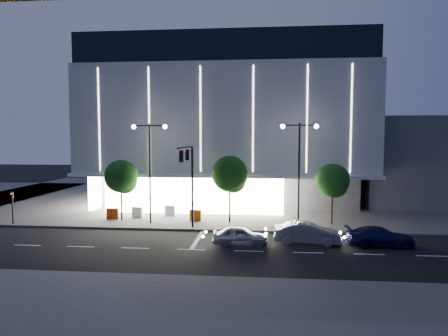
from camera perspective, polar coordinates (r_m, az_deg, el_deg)
ground at (r=30.13m, az=-8.01°, el=-10.59°), size 160.00×160.00×0.00m
sidewalk_museum at (r=52.90m, az=3.37°, el=-3.97°), size 70.00×40.00×0.15m
sidewalk_near at (r=18.12m, az=-0.92°, el=-20.74°), size 70.00×10.00×0.15m
museum at (r=50.78m, az=1.06°, el=6.09°), size 30.00×25.80×18.00m
annex_building at (r=55.78m, az=25.50°, el=1.12°), size 16.00×20.00×10.00m
traffic_mast at (r=32.29m, az=-5.01°, el=-0.50°), size 0.33×5.89×7.07m
street_lamp_west at (r=35.73m, az=-10.57°, el=1.41°), size 3.16×0.36×9.00m
street_lamp_east at (r=34.50m, az=10.68°, el=1.30°), size 3.16×0.36×9.00m
ped_signal_far at (r=39.83m, az=-28.00°, el=-4.62°), size 0.22×0.24×3.00m
tree_left at (r=37.75m, az=-14.44°, el=-1.42°), size 3.02×3.02×5.72m
tree_mid at (r=35.60m, az=0.87°, el=-1.15°), size 3.25×3.25×6.15m
tree_right at (r=36.08m, az=15.28°, el=-1.95°), size 2.91×2.91×5.51m
car_lead at (r=29.19m, az=2.36°, el=-9.66°), size 4.07×1.72×1.37m
car_second at (r=30.17m, az=11.81°, el=-9.08°), size 4.91×2.04×1.58m
car_third at (r=31.02m, az=21.40°, el=-9.11°), size 4.83×2.12×1.38m
barrier_a at (r=38.99m, az=-15.65°, el=-6.29°), size 1.13×0.42×1.00m
barrier_b at (r=39.10m, az=-12.29°, el=-6.20°), size 1.12×0.57×1.00m
barrier_c at (r=36.90m, az=-4.09°, el=-6.74°), size 1.13×0.42×1.00m
barrier_d at (r=39.36m, az=-7.71°, el=-6.07°), size 1.11×0.66×1.00m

